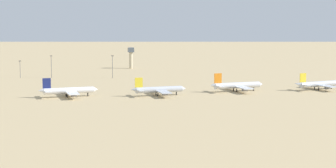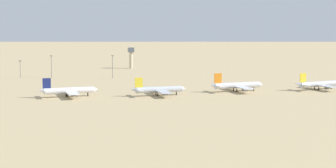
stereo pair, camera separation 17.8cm
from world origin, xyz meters
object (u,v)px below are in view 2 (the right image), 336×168
at_px(parked_jet_orange_5, 237,85).
at_px(light_pole_mid, 113,65).
at_px(parked_jet_yellow_4, 159,90).
at_px(parked_jet_navy_3, 68,91).
at_px(light_pole_east, 20,68).
at_px(light_pole_west, 51,65).
at_px(control_tower, 131,56).
at_px(parked_jet_yellow_6, 318,84).

bearing_deg(parked_jet_orange_5, light_pole_mid, 120.32).
distance_m(parked_jet_yellow_4, parked_jet_orange_5, 53.96).
distance_m(parked_jet_navy_3, light_pole_east, 116.44).
distance_m(parked_jet_orange_5, light_pole_east, 178.11).
relative_size(parked_jet_navy_3, light_pole_west, 2.09).
height_order(parked_jet_navy_3, light_pole_west, light_pole_west).
bearing_deg(light_pole_mid, parked_jet_navy_3, -113.11).
height_order(parked_jet_yellow_4, control_tower, control_tower).
bearing_deg(light_pole_west, parked_jet_yellow_6, -33.64).
distance_m(parked_jet_navy_3, control_tower, 181.67).
height_order(parked_jet_navy_3, parked_jet_orange_5, parked_jet_orange_5).
distance_m(parked_jet_navy_3, parked_jet_yellow_4, 55.13).
bearing_deg(light_pole_mid, control_tower, 69.77).
relative_size(parked_jet_navy_3, parked_jet_orange_5, 0.97).
relative_size(parked_jet_navy_3, light_pole_mid, 2.05).
bearing_deg(control_tower, light_pole_mid, -110.23).
bearing_deg(parked_jet_yellow_4, parked_jet_orange_5, 4.01).
xyz_separation_m(control_tower, light_pole_east, (-97.13, -55.91, -3.54)).
relative_size(light_pole_west, light_pole_east, 1.29).
xyz_separation_m(parked_jet_orange_5, control_tower, (-40.55, 168.82, 7.44)).
distance_m(parked_jet_orange_5, control_tower, 173.79).
xyz_separation_m(parked_jet_yellow_6, light_pole_mid, (-123.35, 99.05, 6.29)).
height_order(parked_jet_navy_3, parked_jet_yellow_6, parked_jet_navy_3).
bearing_deg(parked_jet_yellow_6, light_pole_east, 137.09).
relative_size(parked_jet_yellow_4, light_pole_west, 2.03).
bearing_deg(light_pole_west, light_pole_east, 170.01).
bearing_deg(parked_jet_navy_3, parked_jet_yellow_6, -6.19).
height_order(parked_jet_yellow_6, control_tower, control_tower).
bearing_deg(parked_jet_navy_3, parked_jet_orange_5, -4.84).
bearing_deg(parked_jet_yellow_4, control_tower, 82.36).
xyz_separation_m(parked_jet_yellow_4, light_pole_mid, (-14.25, 101.98, 6.26)).
bearing_deg(parked_jet_yellow_6, parked_jet_navy_3, 166.73).
xyz_separation_m(parked_jet_orange_5, light_pole_mid, (-67.75, 94.99, 6.04)).
height_order(parked_jet_yellow_6, light_pole_west, light_pole_west).
bearing_deg(parked_jet_yellow_6, parked_jet_orange_5, 164.10).
height_order(parked_jet_orange_5, light_pole_east, light_pole_east).
xyz_separation_m(parked_jet_orange_5, light_pole_east, (-137.69, 112.91, 3.90)).
bearing_deg(light_pole_east, control_tower, 29.92).
distance_m(parked_jet_yellow_6, light_pole_east, 225.96).
relative_size(parked_jet_navy_3, light_pole_east, 2.68).
xyz_separation_m(parked_jet_orange_5, parked_jet_yellow_6, (55.60, -4.06, -0.24)).
bearing_deg(control_tower, parked_jet_orange_5, -76.49).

